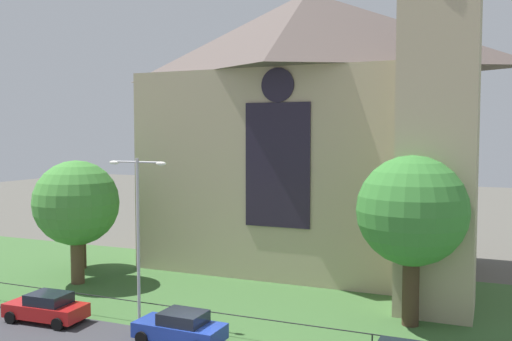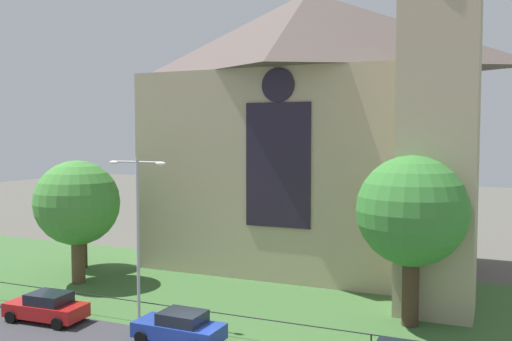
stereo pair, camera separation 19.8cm
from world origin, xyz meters
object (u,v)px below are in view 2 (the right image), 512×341
at_px(tree_left_near, 77,203).
at_px(streetlamp_near, 138,219).
at_px(church_building, 315,126).
at_px(tree_right_near, 412,212).
at_px(parked_car_blue, 180,327).
at_px(tree_left_far, 82,210).
at_px(parked_car_red, 47,307).

bearing_deg(tree_left_near, streetlamp_near, -31.36).
relative_size(church_building, tree_right_near, 3.01).
distance_m(tree_right_near, parked_car_blue, 12.65).
bearing_deg(parked_car_blue, tree_left_far, -34.33).
xyz_separation_m(tree_left_far, parked_car_red, (6.17, -10.03, -3.50)).
bearing_deg(church_building, tree_right_near, -51.03).
xyz_separation_m(tree_left_near, parked_car_blue, (11.58, -6.54, -4.47)).
bearing_deg(church_building, parked_car_blue, -93.86).
bearing_deg(streetlamp_near, tree_left_near, 148.64).
bearing_deg(streetlamp_near, parked_car_red, -160.80).
relative_size(streetlamp_near, parked_car_blue, 2.01).
distance_m(tree_left_far, parked_car_blue, 17.60).
relative_size(tree_left_near, streetlamp_near, 0.94).
height_order(church_building, parked_car_blue, church_building).
bearing_deg(church_building, streetlamp_near, -106.13).
distance_m(tree_left_near, parked_car_red, 8.80).
relative_size(tree_right_near, streetlamp_near, 1.02).
relative_size(tree_left_near, parked_car_blue, 1.89).
bearing_deg(parked_car_blue, church_building, -92.98).
xyz_separation_m(church_building, streetlamp_near, (-4.48, -15.48, -4.90)).
distance_m(parked_car_red, parked_car_blue, 7.92).
height_order(tree_left_far, parked_car_red, tree_left_far).
xyz_separation_m(streetlamp_near, parked_car_blue, (3.33, -1.51, -4.63)).
relative_size(tree_right_near, parked_car_blue, 2.05).
height_order(streetlamp_near, parked_car_blue, streetlamp_near).
distance_m(tree_left_near, tree_left_far, 4.33).
relative_size(tree_left_near, tree_right_near, 0.93).
height_order(tree_left_near, tree_left_far, tree_left_near).
height_order(tree_left_near, streetlamp_near, streetlamp_near).
xyz_separation_m(church_building, tree_left_far, (-15.24, -7.05, -6.03)).
distance_m(tree_left_far, tree_right_near, 23.80).
distance_m(streetlamp_near, parked_car_blue, 5.90).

